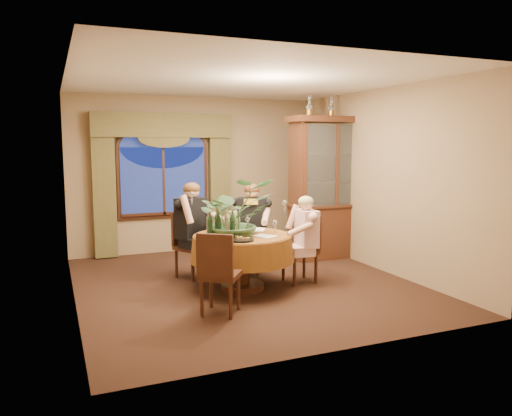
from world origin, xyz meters
name	(u,v)px	position (x,y,z in m)	size (l,w,h in m)	color
floor	(244,283)	(0.00, 0.00, 0.00)	(5.00, 5.00, 0.00)	black
wall_back	(195,174)	(0.00, 2.50, 1.40)	(4.50, 4.50, 0.00)	#876F52
wall_right	(380,180)	(2.25, 0.00, 1.40)	(5.00, 5.00, 0.00)	#876F52
ceiling	(244,81)	(0.00, 0.00, 2.80)	(5.00, 5.00, 0.00)	white
window	(164,181)	(-0.60, 2.43, 1.30)	(1.62, 0.10, 1.32)	navy
arched_transom	(163,137)	(-0.60, 2.43, 2.08)	(1.60, 0.06, 0.44)	navy
drapery_left	(104,190)	(-1.63, 2.38, 1.18)	(0.38, 0.14, 2.32)	#4D4725
drapery_right	(220,186)	(0.43, 2.38, 1.18)	(0.38, 0.14, 2.32)	#4D4725
swag_valance	(163,125)	(-0.60, 2.35, 2.28)	(2.45, 0.16, 0.42)	#4D4725
dining_table	(242,262)	(-0.12, -0.25, 0.38)	(1.40, 1.40, 0.75)	maroon
china_cabinet	(330,188)	(1.97, 1.01, 1.21)	(1.49, 0.58, 2.41)	#391C12
oil_lamp_left	(309,106)	(1.55, 1.01, 2.58)	(0.11, 0.11, 0.34)	#A5722D
oil_lamp_center	(331,106)	(1.97, 1.01, 2.58)	(0.11, 0.11, 0.34)	#A5722D
oil_lamp_right	(353,107)	(2.39, 1.01, 2.58)	(0.11, 0.11, 0.34)	#A5722D
chair_right	(300,249)	(0.75, -0.23, 0.48)	(0.42, 0.42, 0.96)	black
chair_back_right	(247,242)	(0.27, 0.55, 0.48)	(0.42, 0.42, 0.96)	black
chair_back	(193,245)	(-0.58, 0.59, 0.48)	(0.42, 0.42, 0.96)	black
chair_front_left	(220,273)	(-0.70, -1.06, 0.48)	(0.42, 0.42, 0.96)	black
person_pink	(307,240)	(0.81, -0.33, 0.62)	(0.45, 0.41, 1.25)	#D1A8AC
person_back	(191,231)	(-0.61, 0.53, 0.71)	(0.51, 0.46, 1.42)	black
person_scarf	(252,228)	(0.34, 0.56, 0.68)	(0.49, 0.45, 1.37)	black
stoneware_vase	(233,223)	(-0.23, -0.16, 0.90)	(0.17, 0.17, 0.31)	#99855F
centerpiece_plant	(234,187)	(-0.20, -0.15, 1.39)	(1.02, 1.13, 0.88)	#365936
olive_bowl	(247,233)	(-0.07, -0.31, 0.78)	(0.17, 0.17, 0.05)	#4B5931
cheese_platter	(241,240)	(-0.29, -0.65, 0.76)	(0.32, 0.32, 0.02)	black
wine_bottle_0	(218,224)	(-0.47, -0.28, 0.92)	(0.07, 0.07, 0.33)	black
wine_bottle_1	(227,223)	(-0.32, -0.21, 0.92)	(0.07, 0.07, 0.33)	tan
wine_bottle_2	(233,224)	(-0.28, -0.29, 0.92)	(0.07, 0.07, 0.33)	black
wine_bottle_3	(217,222)	(-0.41, -0.05, 0.92)	(0.07, 0.07, 0.33)	black
wine_bottle_4	(209,224)	(-0.56, -0.19, 0.92)	(0.07, 0.07, 0.33)	tan
wine_bottle_5	(210,225)	(-0.59, -0.30, 0.92)	(0.07, 0.07, 0.33)	black
tasting_paper_0	(264,236)	(0.10, -0.46, 0.75)	(0.21, 0.30, 0.00)	white
tasting_paper_1	(257,230)	(0.21, 0.02, 0.75)	(0.21, 0.30, 0.00)	white
wine_glass_person_pink	(275,226)	(0.34, -0.29, 0.84)	(0.07, 0.07, 0.18)	silver
wine_glass_person_back	(216,225)	(-0.37, 0.14, 0.84)	(0.07, 0.07, 0.18)	silver
wine_glass_person_scarf	(247,223)	(0.11, 0.15, 0.84)	(0.07, 0.07, 0.18)	silver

